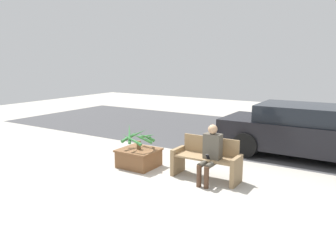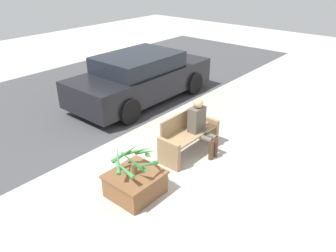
{
  "view_description": "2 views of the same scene",
  "coord_description": "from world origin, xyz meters",
  "px_view_note": "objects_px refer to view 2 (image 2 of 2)",
  "views": [
    {
      "loc": [
        3.19,
        -5.35,
        2.52
      ],
      "look_at": [
        -0.88,
        1.15,
        0.99
      ],
      "focal_mm": 35.0,
      "sensor_mm": 36.0,
      "label": 1
    },
    {
      "loc": [
        -4.66,
        -2.72,
        3.73
      ],
      "look_at": [
        -0.36,
        0.89,
        0.88
      ],
      "focal_mm": 35.0,
      "sensor_mm": 36.0,
      "label": 2
    }
  ],
  "objects_px": {
    "bench": "(188,135)",
    "planter_box": "(135,183)",
    "potted_plant": "(134,159)",
    "person_seated": "(200,124)",
    "parked_car": "(141,77)"
  },
  "relations": [
    {
      "from": "person_seated",
      "to": "parked_car",
      "type": "xyz_separation_m",
      "value": [
        1.37,
        3.06,
        0.02
      ]
    },
    {
      "from": "person_seated",
      "to": "parked_car",
      "type": "relative_size",
      "value": 0.28
    },
    {
      "from": "planter_box",
      "to": "potted_plant",
      "type": "xyz_separation_m",
      "value": [
        0.01,
        0.0,
        0.5
      ]
    },
    {
      "from": "planter_box",
      "to": "potted_plant",
      "type": "height_order",
      "value": "potted_plant"
    },
    {
      "from": "planter_box",
      "to": "potted_plant",
      "type": "bearing_deg",
      "value": 6.89
    },
    {
      "from": "potted_plant",
      "to": "parked_car",
      "type": "relative_size",
      "value": 0.19
    },
    {
      "from": "bench",
      "to": "potted_plant",
      "type": "bearing_deg",
      "value": -175.13
    },
    {
      "from": "bench",
      "to": "person_seated",
      "type": "distance_m",
      "value": 0.36
    },
    {
      "from": "person_seated",
      "to": "potted_plant",
      "type": "bearing_deg",
      "value": 178.75
    },
    {
      "from": "bench",
      "to": "parked_car",
      "type": "relative_size",
      "value": 0.33
    },
    {
      "from": "planter_box",
      "to": "parked_car",
      "type": "distance_m",
      "value": 4.48
    },
    {
      "from": "planter_box",
      "to": "potted_plant",
      "type": "distance_m",
      "value": 0.5
    },
    {
      "from": "person_seated",
      "to": "potted_plant",
      "type": "relative_size",
      "value": 1.47
    },
    {
      "from": "planter_box",
      "to": "parked_car",
      "type": "relative_size",
      "value": 0.2
    },
    {
      "from": "bench",
      "to": "planter_box",
      "type": "relative_size",
      "value": 1.65
    }
  ]
}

